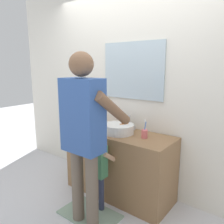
{
  "coord_description": "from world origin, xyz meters",
  "views": [
    {
      "loc": [
        1.51,
        -1.81,
        1.6
      ],
      "look_at": [
        0.0,
        0.15,
        1.08
      ],
      "focal_mm": 35.95,
      "sensor_mm": 36.0,
      "label": 1
    }
  ],
  "objects_px": {
    "toothbrush_cup": "(144,134)",
    "child_toddler": "(98,165)",
    "soap_bottle": "(104,123)",
    "adult_parent": "(84,126)"
  },
  "relations": [
    {
      "from": "child_toddler",
      "to": "adult_parent",
      "type": "xyz_separation_m",
      "value": [
        0.06,
        -0.25,
        0.5
      ]
    },
    {
      "from": "child_toddler",
      "to": "soap_bottle",
      "type": "bearing_deg",
      "value": 121.65
    },
    {
      "from": "toothbrush_cup",
      "to": "soap_bottle",
      "type": "distance_m",
      "value": 0.62
    },
    {
      "from": "toothbrush_cup",
      "to": "adult_parent",
      "type": "relative_size",
      "value": 0.12
    },
    {
      "from": "soap_bottle",
      "to": "child_toddler",
      "type": "xyz_separation_m",
      "value": [
        0.28,
        -0.45,
        -0.34
      ]
    },
    {
      "from": "toothbrush_cup",
      "to": "child_toddler",
      "type": "height_order",
      "value": "toothbrush_cup"
    },
    {
      "from": "child_toddler",
      "to": "adult_parent",
      "type": "height_order",
      "value": "adult_parent"
    },
    {
      "from": "soap_bottle",
      "to": "child_toddler",
      "type": "bearing_deg",
      "value": -58.35
    },
    {
      "from": "toothbrush_cup",
      "to": "child_toddler",
      "type": "relative_size",
      "value": 0.23
    },
    {
      "from": "adult_parent",
      "to": "soap_bottle",
      "type": "bearing_deg",
      "value": 115.4
    }
  ]
}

